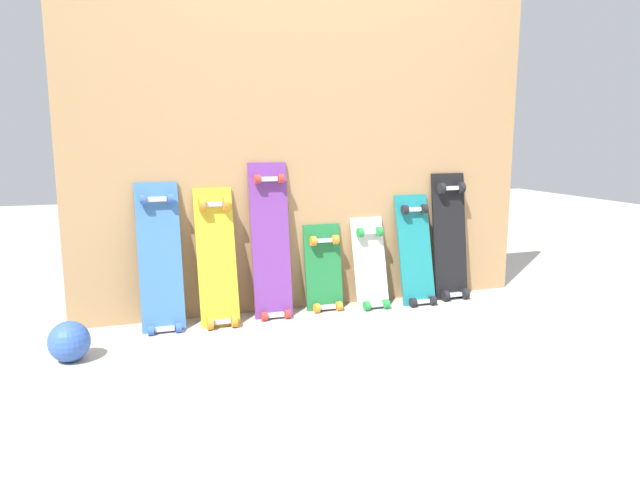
{
  "coord_description": "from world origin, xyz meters",
  "views": [
    {
      "loc": [
        -1.0,
        -3.0,
        0.97
      ],
      "look_at": [
        0.0,
        -0.07,
        0.41
      ],
      "focal_mm": 32.45,
      "sensor_mm": 36.0,
      "label": 1
    }
  ],
  "objects_px": {
    "skateboard_yellow": "(217,263)",
    "skateboard_purple": "(271,247)",
    "skateboard_green": "(324,273)",
    "skateboard_teal": "(416,256)",
    "skateboard_blue": "(160,264)",
    "skateboard_black": "(450,241)",
    "skateboard_white": "(371,269)",
    "rubber_ball": "(69,341)"
  },
  "relations": [
    {
      "from": "skateboard_white",
      "to": "rubber_ball",
      "type": "bearing_deg",
      "value": -167.56
    },
    {
      "from": "skateboard_yellow",
      "to": "rubber_ball",
      "type": "relative_size",
      "value": 4.31
    },
    {
      "from": "skateboard_teal",
      "to": "skateboard_green",
      "type": "bearing_deg",
      "value": 175.85
    },
    {
      "from": "skateboard_yellow",
      "to": "skateboard_green",
      "type": "height_order",
      "value": "skateboard_yellow"
    },
    {
      "from": "skateboard_blue",
      "to": "skateboard_black",
      "type": "xyz_separation_m",
      "value": [
        1.69,
        0.03,
        0.01
      ]
    },
    {
      "from": "skateboard_teal",
      "to": "skateboard_purple",
      "type": "bearing_deg",
      "value": 178.57
    },
    {
      "from": "skateboard_teal",
      "to": "rubber_ball",
      "type": "distance_m",
      "value": 1.9
    },
    {
      "from": "skateboard_yellow",
      "to": "rubber_ball",
      "type": "height_order",
      "value": "skateboard_yellow"
    },
    {
      "from": "skateboard_teal",
      "to": "skateboard_black",
      "type": "relative_size",
      "value": 0.86
    },
    {
      "from": "skateboard_purple",
      "to": "rubber_ball",
      "type": "relative_size",
      "value": 5.07
    },
    {
      "from": "skateboard_blue",
      "to": "skateboard_white",
      "type": "height_order",
      "value": "skateboard_blue"
    },
    {
      "from": "skateboard_green",
      "to": "skateboard_teal",
      "type": "bearing_deg",
      "value": -4.15
    },
    {
      "from": "skateboard_blue",
      "to": "skateboard_purple",
      "type": "relative_size",
      "value": 0.9
    },
    {
      "from": "skateboard_purple",
      "to": "rubber_ball",
      "type": "xyz_separation_m",
      "value": [
        -0.99,
        -0.36,
        -0.29
      ]
    },
    {
      "from": "skateboard_white",
      "to": "skateboard_black",
      "type": "relative_size",
      "value": 0.71
    },
    {
      "from": "rubber_ball",
      "to": "skateboard_teal",
      "type": "bearing_deg",
      "value": 10.32
    },
    {
      "from": "skateboard_white",
      "to": "skateboard_teal",
      "type": "distance_m",
      "value": 0.29
    },
    {
      "from": "rubber_ball",
      "to": "skateboard_white",
      "type": "bearing_deg",
      "value": 12.44
    },
    {
      "from": "skateboard_teal",
      "to": "skateboard_black",
      "type": "height_order",
      "value": "skateboard_black"
    },
    {
      "from": "skateboard_yellow",
      "to": "skateboard_purple",
      "type": "xyz_separation_m",
      "value": [
        0.3,
        0.03,
        0.06
      ]
    },
    {
      "from": "rubber_ball",
      "to": "skateboard_black",
      "type": "bearing_deg",
      "value": 9.9
    },
    {
      "from": "skateboard_blue",
      "to": "skateboard_green",
      "type": "xyz_separation_m",
      "value": [
        0.89,
        0.04,
        -0.13
      ]
    },
    {
      "from": "skateboard_white",
      "to": "skateboard_black",
      "type": "distance_m",
      "value": 0.54
    },
    {
      "from": "skateboard_black",
      "to": "skateboard_teal",
      "type": "bearing_deg",
      "value": -173.31
    },
    {
      "from": "skateboard_green",
      "to": "rubber_ball",
      "type": "xyz_separation_m",
      "value": [
        -1.3,
        -0.38,
        -0.12
      ]
    },
    {
      "from": "skateboard_yellow",
      "to": "skateboard_teal",
      "type": "height_order",
      "value": "skateboard_yellow"
    },
    {
      "from": "skateboard_purple",
      "to": "rubber_ball",
      "type": "height_order",
      "value": "skateboard_purple"
    },
    {
      "from": "skateboard_white",
      "to": "skateboard_teal",
      "type": "relative_size",
      "value": 0.83
    },
    {
      "from": "skateboard_blue",
      "to": "rubber_ball",
      "type": "relative_size",
      "value": 4.57
    },
    {
      "from": "skateboard_blue",
      "to": "skateboard_green",
      "type": "distance_m",
      "value": 0.9
    },
    {
      "from": "skateboard_yellow",
      "to": "skateboard_black",
      "type": "relative_size",
      "value": 0.94
    },
    {
      "from": "skateboard_blue",
      "to": "skateboard_teal",
      "type": "bearing_deg",
      "value": 0.09
    },
    {
      "from": "skateboard_teal",
      "to": "skateboard_black",
      "type": "distance_m",
      "value": 0.25
    },
    {
      "from": "skateboard_purple",
      "to": "skateboard_white",
      "type": "xyz_separation_m",
      "value": [
        0.58,
        -0.01,
        -0.16
      ]
    },
    {
      "from": "skateboard_green",
      "to": "skateboard_white",
      "type": "distance_m",
      "value": 0.27
    },
    {
      "from": "skateboard_green",
      "to": "skateboard_purple",
      "type": "bearing_deg",
      "value": -176.55
    },
    {
      "from": "skateboard_green",
      "to": "skateboard_white",
      "type": "xyz_separation_m",
      "value": [
        0.27,
        -0.03,
        0.01
      ]
    },
    {
      "from": "skateboard_teal",
      "to": "skateboard_black",
      "type": "bearing_deg",
      "value": 6.69
    },
    {
      "from": "skateboard_green",
      "to": "skateboard_teal",
      "type": "xyz_separation_m",
      "value": [
        0.56,
        -0.04,
        0.07
      ]
    },
    {
      "from": "skateboard_yellow",
      "to": "skateboard_purple",
      "type": "height_order",
      "value": "skateboard_purple"
    },
    {
      "from": "skateboard_blue",
      "to": "skateboard_black",
      "type": "distance_m",
      "value": 1.69
    },
    {
      "from": "skateboard_purple",
      "to": "skateboard_white",
      "type": "bearing_deg",
      "value": -1.23
    }
  ]
}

